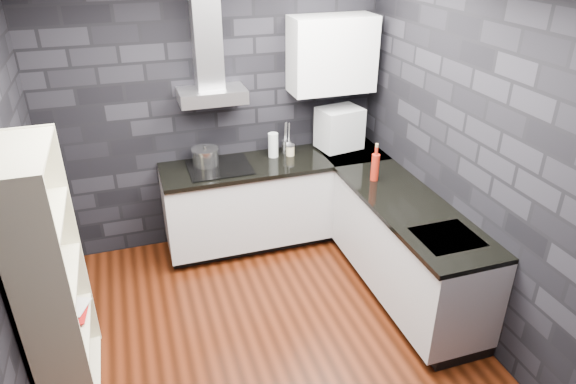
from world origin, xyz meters
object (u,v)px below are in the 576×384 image
utensil_crock (287,147)px  pot (205,157)px  bookshelf (51,279)px  fruit_bowl (48,283)px  glass_vase (273,145)px  appliance_garage (339,128)px  storage_jar (290,151)px  red_bottle (375,167)px

utensil_crock → pot: bearing=-176.3°
bookshelf → fruit_bowl: bearing=-91.2°
pot → bookshelf: bearing=-131.1°
glass_vase → bookshelf: bookshelf is taller
pot → utensil_crock: (0.82, 0.05, -0.02)m
pot → glass_vase: bearing=0.6°
utensil_crock → appliance_garage: 0.56m
glass_vase → bookshelf: bearing=-143.0°
storage_jar → utensil_crock: 0.08m
storage_jar → fruit_bowl: size_ratio=0.41×
appliance_garage → bookshelf: size_ratio=0.23×
storage_jar → glass_vase: bearing=170.9°
glass_vase → red_bottle: size_ratio=0.98×
pot → utensil_crock: size_ratio=1.87×
appliance_garage → red_bottle: appliance_garage is taller
glass_vase → bookshelf: size_ratio=0.13×
glass_vase → fruit_bowl: glass_vase is taller
fruit_bowl → utensil_crock: bearing=37.5°
pot → utensil_crock: 0.82m
utensil_crock → red_bottle: 1.00m
utensil_crock → fruit_bowl: size_ratio=0.54×
red_bottle → bookshelf: 2.72m
red_bottle → fruit_bowl: red_bottle is taller
pot → utensil_crock: pot is taller
glass_vase → utensil_crock: glass_vase is taller
appliance_garage → red_bottle: (0.02, -0.76, -0.10)m
storage_jar → utensil_crock: bearing=100.7°
utensil_crock → appliance_garage: appliance_garage is taller
storage_jar → utensil_crock: (-0.01, 0.07, 0.02)m
glass_vase → red_bottle: bearing=-47.8°
pot → appliance_garage: size_ratio=0.60×
pot → red_bottle: bearing=-29.3°
pot → appliance_garage: (1.35, -0.02, 0.14)m
storage_jar → bookshelf: size_ratio=0.05×
utensil_crock → red_bottle: bearing=-56.1°
glass_vase → bookshelf: 2.42m
utensil_crock → fruit_bowl: (-2.08, -1.60, -0.03)m
appliance_garage → pot: bearing=169.5°
glass_vase → red_bottle: (0.71, -0.78, 0.00)m
red_bottle → fruit_bowl: (-2.64, -0.77, -0.09)m
pot → appliance_garage: bearing=-0.7°
utensil_crock → fruit_bowl: bearing=-142.5°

